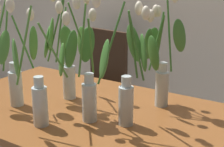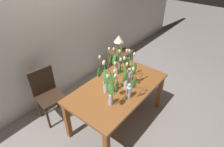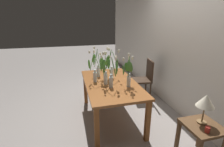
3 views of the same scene
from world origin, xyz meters
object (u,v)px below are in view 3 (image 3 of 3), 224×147
at_px(tulip_vase_4, 111,66).
at_px(dining_chair, 145,77).
at_px(dining_table, 111,87).
at_px(side_table, 201,133).
at_px(tulip_vase_0, 97,66).
at_px(tulip_vase_1, 111,75).
at_px(pillar_candle, 207,130).
at_px(tulip_vase_2, 95,72).
at_px(tulip_vase_3, 128,73).
at_px(tulip_vase_5, 106,73).
at_px(table_lamp, 206,101).

distance_m(tulip_vase_4, dining_chair, 1.12).
relative_size(dining_table, side_table, 2.91).
bearing_deg(tulip_vase_0, tulip_vase_1, 12.21).
bearing_deg(pillar_candle, dining_table, -149.21).
distance_m(tulip_vase_2, tulip_vase_3, 0.60).
xyz_separation_m(tulip_vase_5, table_lamp, (1.17, 1.00, -0.07)).
xyz_separation_m(tulip_vase_0, tulip_vase_1, (0.59, 0.13, 0.00)).
height_order(tulip_vase_0, pillar_candle, tulip_vase_0).
bearing_deg(dining_chair, side_table, -3.29).
bearing_deg(tulip_vase_3, pillar_candle, 27.49).
distance_m(side_table, table_lamp, 0.43).
distance_m(tulip_vase_0, side_table, 2.00).
relative_size(tulip_vase_0, tulip_vase_2, 1.02).
bearing_deg(tulip_vase_3, tulip_vase_5, -122.75).
xyz_separation_m(dining_table, tulip_vase_0, (-0.36, -0.17, 0.31)).
relative_size(tulip_vase_3, tulip_vase_5, 1.04).
distance_m(tulip_vase_1, side_table, 1.48).
xyz_separation_m(tulip_vase_3, dining_chair, (-0.89, 0.76, -0.45)).
distance_m(dining_table, tulip_vase_1, 0.38).
bearing_deg(tulip_vase_4, side_table, 29.33).
xyz_separation_m(dining_table, tulip_vase_5, (0.04, -0.09, 0.28)).
height_order(tulip_vase_0, tulip_vase_1, tulip_vase_1).
height_order(dining_table, pillar_candle, dining_table).
relative_size(tulip_vase_3, pillar_candle, 7.86).
bearing_deg(tulip_vase_3, table_lamp, 34.95).
bearing_deg(tulip_vase_5, tulip_vase_1, 16.13).
bearing_deg(tulip_vase_1, tulip_vase_3, 83.56).
height_order(tulip_vase_1, pillar_candle, tulip_vase_1).
relative_size(dining_table, dining_chair, 1.72).
bearing_deg(tulip_vase_5, tulip_vase_4, 148.55).
relative_size(dining_table, pillar_candle, 21.33).
height_order(tulip_vase_3, tulip_vase_4, tulip_vase_3).
xyz_separation_m(tulip_vase_0, side_table, (1.62, 1.05, -0.52)).
xyz_separation_m(tulip_vase_1, tulip_vase_4, (-0.43, 0.10, 0.02)).
relative_size(tulip_vase_2, side_table, 1.04).
distance_m(tulip_vase_2, side_table, 1.83).
distance_m(dining_table, table_lamp, 1.52).
xyz_separation_m(dining_table, tulip_vase_2, (-0.09, -0.26, 0.27)).
bearing_deg(tulip_vase_2, table_lamp, 41.82).
distance_m(tulip_vase_1, tulip_vase_5, 0.19).
height_order(tulip_vase_0, tulip_vase_3, tulip_vase_3).
xyz_separation_m(dining_table, tulip_vase_4, (-0.21, 0.06, 0.33)).
bearing_deg(tulip_vase_0, dining_table, 24.85).
height_order(tulip_vase_2, table_lamp, tulip_vase_2).
distance_m(tulip_vase_3, tulip_vase_5, 0.40).
bearing_deg(side_table, tulip_vase_0, -146.99).
distance_m(tulip_vase_2, pillar_candle, 1.86).
bearing_deg(tulip_vase_2, tulip_vase_1, 34.80).
relative_size(tulip_vase_0, side_table, 1.06).
distance_m(tulip_vase_4, side_table, 1.77).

